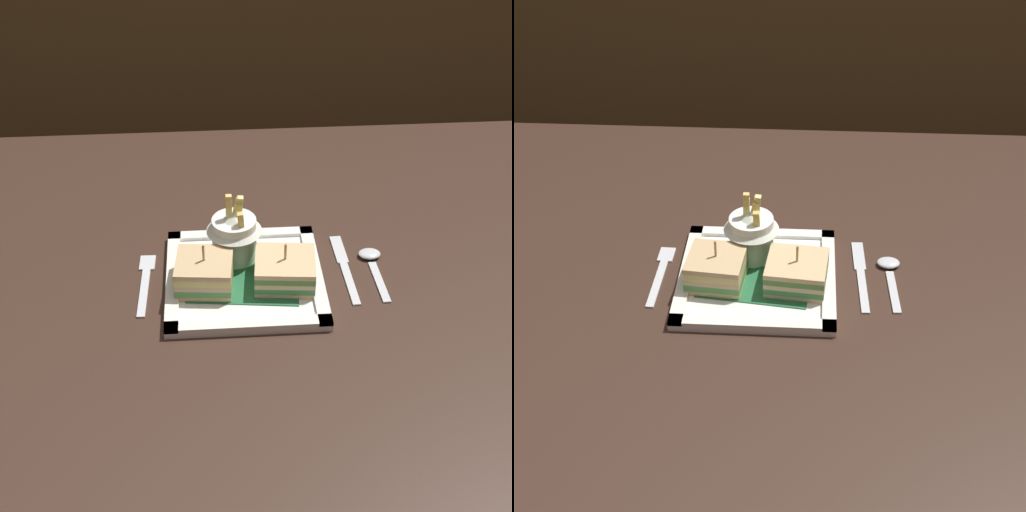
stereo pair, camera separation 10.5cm
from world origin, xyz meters
The scene contains 8 objects.
dining_table centered at (0.00, 0.00, 0.63)m, with size 1.34×0.95×0.77m.
square_plate centered at (-0.04, -0.02, 0.77)m, with size 0.23×0.23×0.02m.
sandwich_half_left centered at (-0.10, -0.04, 0.80)m, with size 0.09×0.09×0.07m.
sandwich_half_right centered at (0.02, -0.04, 0.80)m, with size 0.10×0.09×0.07m.
fries_cup centered at (-0.05, 0.03, 0.83)m, with size 0.08×0.08×0.11m.
fork centered at (-0.19, -0.01, 0.77)m, with size 0.02×0.14×0.00m.
knife centered at (0.12, 0.00, 0.77)m, with size 0.02×0.17×0.00m.
spoon centered at (0.16, 0.01, 0.77)m, with size 0.03×0.13×0.01m.
Camera 1 is at (-0.08, -0.85, 1.45)m, focal length 49.50 mm.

